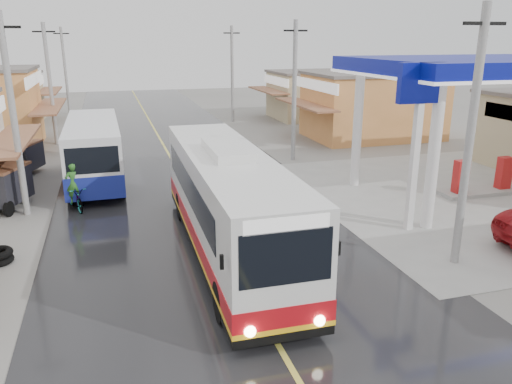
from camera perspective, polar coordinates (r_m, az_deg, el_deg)
ground at (r=14.66m, az=-0.98°, el=-11.37°), size 120.00×120.00×0.00m
road at (r=28.50m, az=-9.09°, el=2.76°), size 12.00×90.00×0.02m
centre_line at (r=28.49m, az=-9.09°, el=2.79°), size 0.15×90.00×0.01m
shopfronts_right at (r=31.37m, az=20.05°, el=3.24°), size 11.00×44.00×4.80m
utility_poles_left at (r=29.48m, az=-22.96°, el=2.06°), size 1.60×50.00×8.00m
utility_poles_right at (r=30.15m, az=4.23°, el=3.71°), size 1.60×36.00×8.00m
coach_bus at (r=16.54m, az=-3.28°, el=-1.20°), size 2.83×11.97×3.72m
second_bus at (r=26.33m, az=-18.01°, el=4.60°), size 2.57×9.22×3.05m
cyclist at (r=22.39m, az=-20.00°, el=-0.28°), size 1.27×2.04×2.08m
tricycle_near at (r=23.69m, az=-26.89°, el=0.74°), size 2.27×2.79×1.84m
tricycle_far at (r=29.35m, az=-25.05°, el=3.73°), size 2.08×2.59×1.73m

